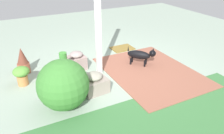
% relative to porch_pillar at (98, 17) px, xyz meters
% --- Properties ---
extents(ground_plane, '(12.00, 12.00, 0.00)m').
position_rel_porch_pillar_xyz_m(ground_plane, '(-0.33, 0.17, -1.25)').
color(ground_plane, '#94A795').
extents(brick_path, '(1.80, 2.40, 0.02)m').
position_rel_porch_pillar_xyz_m(brick_path, '(-1.05, 0.45, -1.24)').
color(brick_path, '#945844').
rests_on(brick_path, ground).
extents(porch_pillar, '(0.10, 0.10, 2.50)m').
position_rel_porch_pillar_xyz_m(porch_pillar, '(0.00, 0.00, 0.00)').
color(porch_pillar, white).
rests_on(porch_pillar, ground).
extents(stone_planter_nearest, '(0.40, 0.38, 0.43)m').
position_rel_porch_pillar_xyz_m(stone_planter_nearest, '(0.36, -0.42, -1.05)').
color(stone_planter_nearest, gray).
rests_on(stone_planter_nearest, ground).
extents(stone_planter_mid, '(0.50, 0.45, 0.40)m').
position_rel_porch_pillar_xyz_m(stone_planter_mid, '(0.38, 0.61, -1.07)').
color(stone_planter_mid, gray).
rests_on(stone_planter_mid, ground).
extents(round_shrub, '(0.87, 0.87, 0.87)m').
position_rel_porch_pillar_xyz_m(round_shrub, '(1.01, 0.83, -0.82)').
color(round_shrub, '#3C7C32').
rests_on(round_shrub, ground).
extents(terracotta_pot_tall, '(0.27, 0.27, 0.65)m').
position_rel_porch_pillar_xyz_m(terracotta_pot_tall, '(0.77, 0.02, -1.02)').
color(terracotta_pot_tall, '#9F5237').
rests_on(terracotta_pot_tall, ground).
extents(terracotta_pot_spiky, '(0.26, 0.26, 0.59)m').
position_rel_porch_pillar_xyz_m(terracotta_pot_spiky, '(1.46, -0.79, -0.97)').
color(terracotta_pot_spiky, '#9E543D').
rests_on(terracotta_pot_spiky, ground).
extents(terracotta_pot_broad, '(0.32, 0.32, 0.39)m').
position_rel_porch_pillar_xyz_m(terracotta_pot_broad, '(1.56, -0.26, -1.01)').
color(terracotta_pot_broad, '#BF7942').
rests_on(terracotta_pot_broad, ground).
extents(dog, '(0.54, 0.57, 0.46)m').
position_rel_porch_pillar_xyz_m(dog, '(-1.03, 0.07, -0.98)').
color(dog, black).
rests_on(dog, ground).
extents(doormat, '(0.60, 0.44, 0.03)m').
position_rel_porch_pillar_xyz_m(doormat, '(-1.16, -1.03, -1.23)').
color(doormat, olive).
rests_on(doormat, ground).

